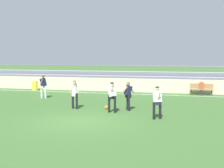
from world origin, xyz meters
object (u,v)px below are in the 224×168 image
Objects in this scene: player_white_deep_cover at (112,94)px; player_dark_trailing_run at (43,85)px; trash_bin at (35,86)px; soccer_ball at (106,107)px; bleacher_stand at (97,79)px; player_white_wide_right at (75,92)px; player_white_dropping_back at (157,100)px; bench_far_left at (201,88)px; player_dark_challenging at (128,93)px; spectator_seated at (202,86)px.

player_white_deep_cover is 1.01× the size of player_dark_trailing_run.
trash_bin is 3.72× the size of soccer_ball.
bleacher_stand is 7.42m from player_dark_trailing_run.
trash_bin is 5.43m from player_dark_trailing_run.
bleacher_stand reaches higher than player_white_wide_right.
soccer_ball is at bearing -30.01° from player_dark_trailing_run.
player_dark_trailing_run is at bearing -105.32° from bleacher_stand.
player_white_wide_right is 7.71× the size of soccer_ball.
bench_far_left is at bearing 75.50° from player_white_dropping_back.
trash_bin is (-14.61, -0.24, -0.14)m from bench_far_left.
player_white_wide_right reaches higher than soccer_ball.
player_dark_challenging is 1.59m from soccer_ball.
spectator_seated is 10.24m from player_white_dropping_back.
spectator_seated is (0.00, -0.12, 0.16)m from bench_far_left.
soccer_ball is (5.75, -3.32, -0.90)m from player_dark_trailing_run.
trash_bin is at bearing -151.54° from bleacher_stand.
bleacher_stand is at bearing 28.46° from trash_bin.
player_dark_challenging is at bearing -3.58° from soccer_ball.
player_white_deep_cover is (9.44, -8.66, 0.60)m from trash_bin.
bleacher_stand is 15.73× the size of player_white_deep_cover.
spectator_seated is at bearing 75.34° from player_white_dropping_back.
bench_far_left is 10.35m from player_white_dropping_back.
player_dark_challenging is 1.13m from player_white_deep_cover.
player_white_deep_cover reaches higher than player_dark_challenging.
bleacher_stand is at bearing 164.59° from spectator_seated.
bleacher_stand is 11.17m from soccer_ball.
player_dark_challenging is at bearing -25.69° from player_dark_trailing_run.
bench_far_left is 10.30m from player_white_deep_cover.
player_dark_challenging reaches higher than player_white_dropping_back.
bleacher_stand is at bearing 74.68° from player_dark_trailing_run.
player_white_deep_cover is at bearing -69.07° from bleacher_stand.
player_dark_challenging is at bearing -64.18° from bleacher_stand.
player_white_wide_right is at bearing -132.60° from bench_far_left.
trash_bin is at bearing 131.02° from player_white_wide_right.
player_white_deep_cover reaches higher than spectator_seated.
player_white_dropping_back reaches higher than soccer_ball.
trash_bin is 14.61m from spectator_seated.
trash_bin is 10.68m from player_white_wide_right.
player_white_deep_cover is at bearing -58.34° from soccer_ball.
player_dark_trailing_run is at bearing -158.51° from spectator_seated.
player_dark_trailing_run is 1.02× the size of player_white_dropping_back.
player_white_wide_right is at bearing -79.88° from bleacher_stand.
player_white_wide_right is at bearing -175.75° from player_dark_challenging.
player_dark_trailing_run is at bearing 146.06° from player_white_deep_cover.
bench_far_left is 1.07× the size of player_dark_trailing_run.
spectator_seated is 9.75m from soccer_ball.
player_dark_trailing_run reaches higher than trash_bin.
bench_far_left is at bearing 21.99° from player_dark_trailing_run.
player_dark_challenging is at bearing -118.85° from bench_far_left.
soccer_ball is (-5.75, -7.96, -0.44)m from bench_far_left.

